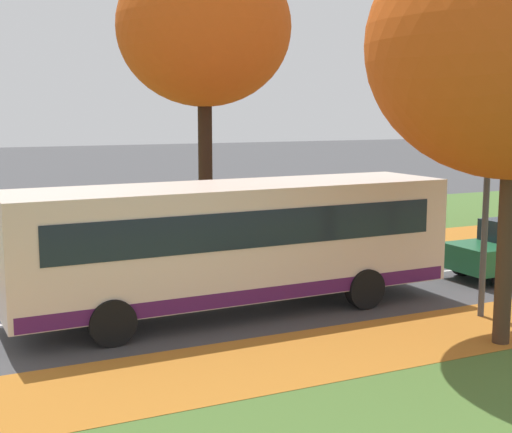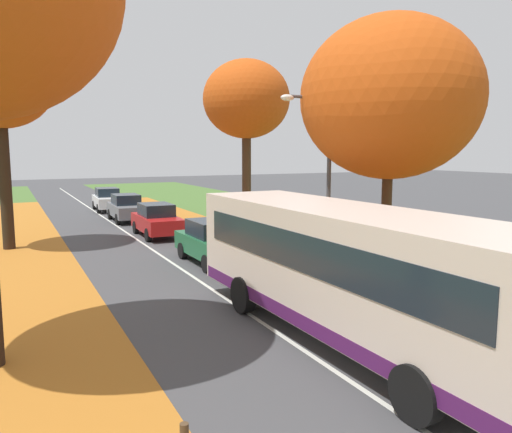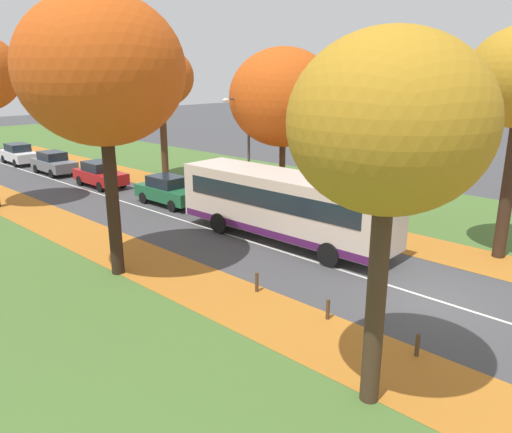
{
  "view_description": "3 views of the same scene",
  "coord_description": "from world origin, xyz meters",
  "px_view_note": "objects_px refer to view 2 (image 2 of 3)",
  "views": [
    {
      "loc": [
        15.98,
        1.05,
        4.64
      ],
      "look_at": [
        0.42,
        8.49,
        2.08
      ],
      "focal_mm": 50.0,
      "sensor_mm": 36.0,
      "label": 1
    },
    {
      "loc": [
        -5.48,
        -1.09,
        4.22
      ],
      "look_at": [
        1.85,
        13.5,
        2.08
      ],
      "focal_mm": 35.0,
      "sensor_mm": 36.0,
      "label": 2
    },
    {
      "loc": [
        -15.0,
        -5.94,
        7.31
      ],
      "look_at": [
        -0.22,
        7.97,
        1.32
      ],
      "focal_mm": 35.0,
      "sensor_mm": 36.0,
      "label": 3
    }
  ],
  "objects_px": {
    "streetlamp_right": "(321,166)",
    "car_red_following": "(157,220)",
    "bus": "(349,267)",
    "car_grey_third_in_line": "(127,208)",
    "tree_right_mid": "(246,100)",
    "tree_right_near": "(390,98)",
    "car_green_lead": "(213,242)",
    "car_white_fourth_in_line": "(108,199)"
  },
  "relations": [
    {
      "from": "streetlamp_right",
      "to": "car_red_following",
      "type": "height_order",
      "value": "streetlamp_right"
    },
    {
      "from": "bus",
      "to": "car_grey_third_in_line",
      "type": "relative_size",
      "value": 2.47
    },
    {
      "from": "tree_right_mid",
      "to": "bus",
      "type": "relative_size",
      "value": 0.84
    },
    {
      "from": "tree_right_near",
      "to": "bus",
      "type": "bearing_deg",
      "value": -138.58
    },
    {
      "from": "car_red_following",
      "to": "car_grey_third_in_line",
      "type": "bearing_deg",
      "value": 91.62
    },
    {
      "from": "bus",
      "to": "car_green_lead",
      "type": "height_order",
      "value": "bus"
    },
    {
      "from": "tree_right_mid",
      "to": "car_green_lead",
      "type": "xyz_separation_m",
      "value": [
        -4.28,
        -5.99,
        -5.96
      ]
    },
    {
      "from": "car_red_following",
      "to": "car_grey_third_in_line",
      "type": "xyz_separation_m",
      "value": [
        -0.17,
        6.15,
        0.0
      ]
    },
    {
      "from": "streetlamp_right",
      "to": "car_white_fourth_in_line",
      "type": "height_order",
      "value": "streetlamp_right"
    },
    {
      "from": "bus",
      "to": "car_white_fourth_in_line",
      "type": "distance_m",
      "value": 27.66
    },
    {
      "from": "car_green_lead",
      "to": "car_grey_third_in_line",
      "type": "relative_size",
      "value": 1.0
    },
    {
      "from": "tree_right_mid",
      "to": "car_green_lead",
      "type": "relative_size",
      "value": 2.09
    },
    {
      "from": "car_red_following",
      "to": "tree_right_mid",
      "type": "bearing_deg",
      "value": -10.8
    },
    {
      "from": "car_green_lead",
      "to": "car_white_fourth_in_line",
      "type": "xyz_separation_m",
      "value": [
        -0.49,
        18.96,
        0.0
      ]
    },
    {
      "from": "streetlamp_right",
      "to": "car_green_lead",
      "type": "xyz_separation_m",
      "value": [
        -2.27,
        3.77,
        -2.92
      ]
    },
    {
      "from": "tree_right_mid",
      "to": "car_red_following",
      "type": "xyz_separation_m",
      "value": [
        -4.54,
        0.87,
        -5.96
      ]
    },
    {
      "from": "car_white_fourth_in_line",
      "to": "bus",
      "type": "bearing_deg",
      "value": -89.5
    },
    {
      "from": "streetlamp_right",
      "to": "car_red_following",
      "type": "xyz_separation_m",
      "value": [
        -2.53,
        10.63,
        -2.92
      ]
    },
    {
      "from": "tree_right_near",
      "to": "streetlamp_right",
      "type": "height_order",
      "value": "tree_right_near"
    },
    {
      "from": "bus",
      "to": "car_grey_third_in_line",
      "type": "xyz_separation_m",
      "value": [
        -0.19,
        21.69,
        -0.89
      ]
    },
    {
      "from": "tree_right_mid",
      "to": "car_white_fourth_in_line",
      "type": "height_order",
      "value": "tree_right_mid"
    },
    {
      "from": "tree_right_near",
      "to": "tree_right_mid",
      "type": "height_order",
      "value": "tree_right_mid"
    },
    {
      "from": "car_white_fourth_in_line",
      "to": "car_grey_third_in_line",
      "type": "bearing_deg",
      "value": -89.51
    },
    {
      "from": "car_green_lead",
      "to": "car_red_following",
      "type": "xyz_separation_m",
      "value": [
        -0.26,
        6.86,
        0.0
      ]
    },
    {
      "from": "car_green_lead",
      "to": "car_white_fourth_in_line",
      "type": "distance_m",
      "value": 18.96
    },
    {
      "from": "bus",
      "to": "car_green_lead",
      "type": "distance_m",
      "value": 8.73
    },
    {
      "from": "bus",
      "to": "streetlamp_right",
      "type": "bearing_deg",
      "value": 62.92
    },
    {
      "from": "tree_right_near",
      "to": "car_white_fourth_in_line",
      "type": "height_order",
      "value": "tree_right_near"
    },
    {
      "from": "bus",
      "to": "tree_right_near",
      "type": "bearing_deg",
      "value": 41.42
    },
    {
      "from": "tree_right_mid",
      "to": "bus",
      "type": "bearing_deg",
      "value": -107.13
    },
    {
      "from": "tree_right_mid",
      "to": "streetlamp_right",
      "type": "bearing_deg",
      "value": -101.64
    },
    {
      "from": "bus",
      "to": "car_red_following",
      "type": "height_order",
      "value": "bus"
    },
    {
      "from": "streetlamp_right",
      "to": "car_white_fourth_in_line",
      "type": "relative_size",
      "value": 1.4
    },
    {
      "from": "tree_right_near",
      "to": "car_white_fourth_in_line",
      "type": "bearing_deg",
      "value": 101.22
    },
    {
      "from": "car_white_fourth_in_line",
      "to": "tree_right_mid",
      "type": "bearing_deg",
      "value": -69.82
    },
    {
      "from": "car_green_lead",
      "to": "bus",
      "type": "bearing_deg",
      "value": -91.61
    },
    {
      "from": "tree_right_near",
      "to": "car_red_following",
      "type": "relative_size",
      "value": 2.01
    },
    {
      "from": "car_red_following",
      "to": "car_green_lead",
      "type": "bearing_deg",
      "value": -87.81
    },
    {
      "from": "bus",
      "to": "car_red_following",
      "type": "distance_m",
      "value": 15.57
    },
    {
      "from": "car_green_lead",
      "to": "tree_right_mid",
      "type": "bearing_deg",
      "value": 54.46
    },
    {
      "from": "car_green_lead",
      "to": "car_grey_third_in_line",
      "type": "distance_m",
      "value": 13.01
    },
    {
      "from": "car_green_lead",
      "to": "car_grey_third_in_line",
      "type": "bearing_deg",
      "value": 91.92
    }
  ]
}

